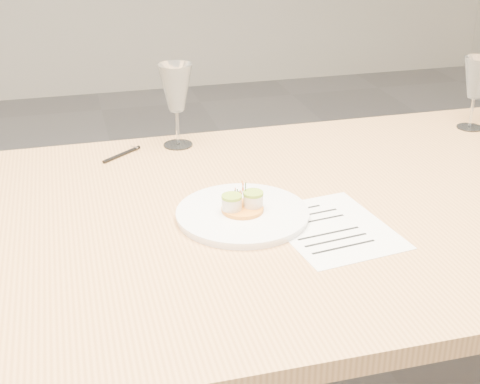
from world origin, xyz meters
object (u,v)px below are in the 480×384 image
object	(u,v)px
ballpoint_pen	(122,154)
wine_glass_2	(477,79)
dining_table	(187,247)
dinner_plate	(243,213)
wine_glass_1	(176,89)
recipe_sheet	(332,228)

from	to	relation	value
ballpoint_pen	wine_glass_2	bearing A→B (deg)	-41.54
dining_table	dinner_plate	xyz separation A→B (m)	(0.12, -0.02, 0.08)
ballpoint_pen	dining_table	bearing A→B (deg)	-115.69
dining_table	dinner_plate	bearing A→B (deg)	-12.10
wine_glass_1	wine_glass_2	size ratio (longest dim) A/B	1.08
recipe_sheet	wine_glass_1	bearing A→B (deg)	104.62
dinner_plate	wine_glass_2	size ratio (longest dim) A/B	1.37
dining_table	ballpoint_pen	xyz separation A→B (m)	(-0.09, 0.38, 0.07)
recipe_sheet	dinner_plate	bearing A→B (deg)	143.20
dinner_plate	wine_glass_1	distance (m)	0.47
ballpoint_pen	wine_glass_1	bearing A→B (deg)	-25.79
dinner_plate	wine_glass_2	bearing A→B (deg)	25.56
dining_table	wine_glass_2	distance (m)	0.97
dinner_plate	wine_glass_2	xyz separation A→B (m)	(0.76, 0.37, 0.13)
ballpoint_pen	wine_glass_1	distance (m)	0.21
dining_table	wine_glass_1	size ratio (longest dim) A/B	11.00
wine_glass_2	wine_glass_1	bearing A→B (deg)	174.48
dining_table	recipe_sheet	world-z (taller)	recipe_sheet
dinner_plate	recipe_sheet	xyz separation A→B (m)	(0.16, -0.09, -0.01)
wine_glass_2	dining_table	bearing A→B (deg)	-158.86
dinner_plate	wine_glass_2	distance (m)	0.86
dinner_plate	ballpoint_pen	size ratio (longest dim) A/B	2.66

